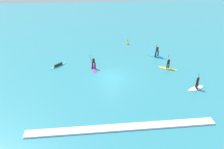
% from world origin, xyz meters
% --- Properties ---
extents(ground_plane, '(120.00, 120.00, 0.00)m').
position_xyz_m(ground_plane, '(0.00, 0.00, 0.00)').
color(ground_plane, teal).
rests_on(ground_plane, ground).
extents(surfer_on_teal_board, '(2.42, 2.46, 0.43)m').
position_xyz_m(surfer_on_teal_board, '(-7.75, 4.32, 0.16)').
color(surfer_on_teal_board, '#33C6CC').
rests_on(surfer_on_teal_board, ground_plane).
extents(surfer_on_white_board, '(2.59, 1.68, 2.21)m').
position_xyz_m(surfer_on_white_board, '(10.13, -3.80, 0.41)').
color(surfer_on_white_board, white).
rests_on(surfer_on_white_board, ground_plane).
extents(surfer_on_blue_board, '(2.92, 2.69, 2.17)m').
position_xyz_m(surfer_on_blue_board, '(8.08, 6.27, 0.43)').
color(surfer_on_blue_board, '#1E8CD1').
rests_on(surfer_on_blue_board, ground_plane).
extents(surfer_on_purple_board, '(1.00, 3.10, 2.25)m').
position_xyz_m(surfer_on_purple_board, '(-2.40, 3.04, 0.54)').
color(surfer_on_purple_board, purple).
rests_on(surfer_on_purple_board, ground_plane).
extents(surfer_on_yellow_board, '(2.68, 1.96, 2.23)m').
position_xyz_m(surfer_on_yellow_board, '(8.44, 1.85, 0.51)').
color(surfer_on_yellow_board, yellow).
rests_on(surfer_on_yellow_board, ground_plane).
extents(marker_buoy, '(0.45, 0.45, 1.21)m').
position_xyz_m(marker_buoy, '(4.30, 12.61, 0.21)').
color(marker_buoy, yellow).
rests_on(marker_buoy, ground_plane).
extents(wave_crest, '(18.07, 0.90, 0.18)m').
position_xyz_m(wave_crest, '(0.00, -9.77, 0.09)').
color(wave_crest, white).
rests_on(wave_crest, ground_plane).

